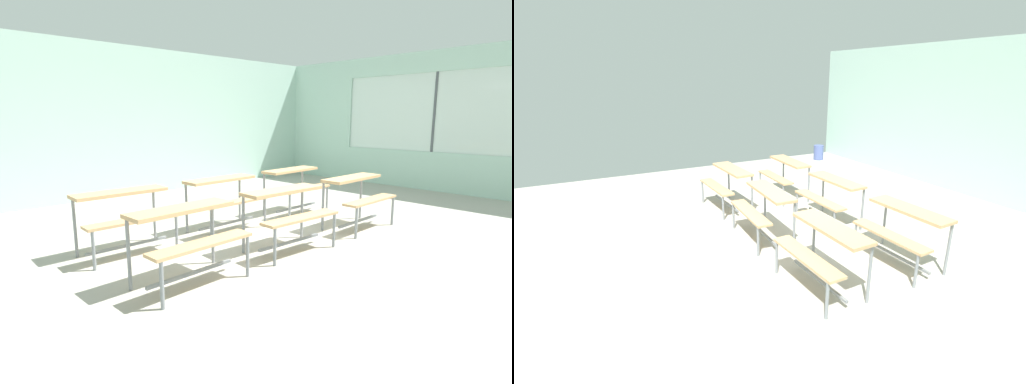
% 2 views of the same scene
% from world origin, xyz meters
% --- Properties ---
extents(ground, '(10.00, 9.00, 0.05)m').
position_xyz_m(ground, '(0.00, 0.00, -0.03)').
color(ground, '#ADA89E').
extents(wall_back, '(10.00, 0.12, 3.00)m').
position_xyz_m(wall_back, '(0.00, 4.50, 1.50)').
color(wall_back, silver).
rests_on(wall_back, ground).
extents(wall_right, '(0.12, 9.00, 3.00)m').
position_xyz_m(wall_right, '(5.00, -0.13, 1.45)').
color(wall_right, silver).
rests_on(wall_right, ground).
extents(desk_bench_r0c0, '(1.12, 0.64, 0.74)m').
position_xyz_m(desk_bench_r0c0, '(-1.76, -0.14, 0.56)').
color(desk_bench_r0c0, tan).
rests_on(desk_bench_r0c0, ground).
extents(desk_bench_r0c1, '(1.13, 0.64, 0.74)m').
position_xyz_m(desk_bench_r0c1, '(-0.32, -0.13, 0.56)').
color(desk_bench_r0c1, tan).
rests_on(desk_bench_r0c1, ground).
extents(desk_bench_r0c2, '(1.11, 0.61, 0.74)m').
position_xyz_m(desk_bench_r0c2, '(1.17, -0.13, 0.56)').
color(desk_bench_r0c2, tan).
rests_on(desk_bench_r0c2, ground).
extents(desk_bench_r1c0, '(1.11, 0.61, 0.74)m').
position_xyz_m(desk_bench_r1c0, '(-1.82, 1.10, 0.56)').
color(desk_bench_r1c0, tan).
rests_on(desk_bench_r1c0, ground).
extents(desk_bench_r1c1, '(1.12, 0.62, 0.74)m').
position_xyz_m(desk_bench_r1c1, '(-0.32, 1.09, 0.56)').
color(desk_bench_r1c1, tan).
rests_on(desk_bench_r1c1, ground).
extents(desk_bench_r1c2, '(1.12, 0.64, 0.74)m').
position_xyz_m(desk_bench_r1c2, '(1.18, 1.09, 0.56)').
color(desk_bench_r1c2, tan).
rests_on(desk_bench_r1c2, ground).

